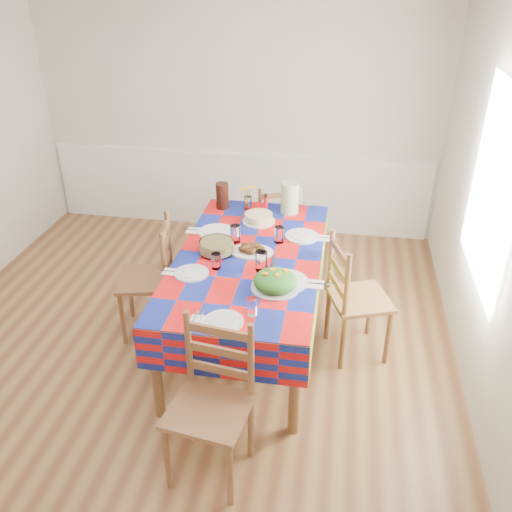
{
  "coord_description": "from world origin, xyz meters",
  "views": [
    {
      "loc": [
        1.21,
        -3.37,
        2.9
      ],
      "look_at": [
        0.61,
        0.18,
        0.89
      ],
      "focal_mm": 38.0,
      "sensor_mm": 36.0,
      "label": 1
    }
  ],
  "objects": [
    {
      "name": "chair_near",
      "position": [
        0.54,
        -1.03,
        0.52
      ],
      "size": [
        0.53,
        0.51,
        1.06
      ],
      "rotation": [
        0.0,
        0.0,
        -0.15
      ],
      "color": "brown",
      "rests_on": "room"
    },
    {
      "name": "setting_right_near",
      "position": [
        0.8,
        0.01,
        0.86
      ],
      "size": [
        0.61,
        0.35,
        0.16
      ],
      "rotation": [
        0.0,
        0.0,
        -1.57
      ],
      "color": "white",
      "rests_on": "dining_table"
    },
    {
      "name": "cake",
      "position": [
        0.51,
        0.92,
        0.86
      ],
      "size": [
        0.29,
        0.29,
        0.08
      ],
      "color": "white",
      "rests_on": "dining_table"
    },
    {
      "name": "setting_right_far",
      "position": [
        0.86,
        0.65,
        0.85
      ],
      "size": [
        0.54,
        0.31,
        0.14
      ],
      "rotation": [
        0.0,
        0.0,
        -1.57
      ],
      "color": "white",
      "rests_on": "dining_table"
    },
    {
      "name": "salad_platter",
      "position": [
        0.8,
        -0.14,
        0.88
      ],
      "size": [
        0.35,
        0.35,
        0.15
      ],
      "color": "white",
      "rests_on": "dining_table"
    },
    {
      "name": "wainscot",
      "position": [
        0.0,
        2.48,
        0.49
      ],
      "size": [
        4.41,
        0.06,
        0.92
      ],
      "color": "white",
      "rests_on": "room"
    },
    {
      "name": "setting_left_far",
      "position": [
        0.25,
        0.6,
        0.86
      ],
      "size": [
        0.56,
        0.33,
        0.15
      ],
      "rotation": [
        0.0,
        0.0,
        1.57
      ],
      "color": "white",
      "rests_on": "dining_table"
    },
    {
      "name": "room",
      "position": [
        0.0,
        0.0,
        1.35
      ],
      "size": [
        4.58,
        5.08,
        2.78
      ],
      "color": "brown",
      "rests_on": "ground"
    },
    {
      "name": "tea_pitcher",
      "position": [
        0.13,
        1.17,
        0.94
      ],
      "size": [
        0.12,
        0.12,
        0.24
      ],
      "primitive_type": "cylinder",
      "color": "black",
      "rests_on": "dining_table"
    },
    {
      "name": "flower_vase",
      "position": [
        0.36,
        1.18,
        0.92
      ],
      "size": [
        0.15,
        0.12,
        0.24
      ],
      "color": "white",
      "rests_on": "dining_table"
    },
    {
      "name": "setting_left_near",
      "position": [
        0.21,
        -0.0,
        0.85
      ],
      "size": [
        0.47,
        0.28,
        0.12
      ],
      "rotation": [
        0.0,
        0.0,
        1.57
      ],
      "color": "white",
      "rests_on": "dining_table"
    },
    {
      "name": "window_right",
      "position": [
        2.23,
        0.3,
        1.5
      ],
      "size": [
        0.0,
        1.4,
        1.4
      ],
      "primitive_type": "plane",
      "rotation": [
        0.0,
        -1.57,
        0.0
      ],
      "color": "white",
      "rests_on": "room"
    },
    {
      "name": "name_card",
      "position": [
        0.53,
        -0.72,
        0.83
      ],
      "size": [
        0.09,
        0.03,
        0.02
      ],
      "primitive_type": "cube",
      "color": "white",
      "rests_on": "dining_table"
    },
    {
      "name": "serving_utensils",
      "position": [
        0.71,
        0.22,
        0.83
      ],
      "size": [
        0.15,
        0.34,
        0.01
      ],
      "color": "black",
      "rests_on": "dining_table"
    },
    {
      "name": "chair_far",
      "position": [
        0.55,
        1.64,
        0.45
      ],
      "size": [
        0.52,
        0.51,
        0.92
      ],
      "rotation": [
        0.0,
        0.0,
        3.51
      ],
      "color": "brown",
      "rests_on": "room"
    },
    {
      "name": "setting_near_head",
      "position": [
        0.58,
        -0.56,
        0.85
      ],
      "size": [
        0.42,
        0.28,
        0.13
      ],
      "color": "white",
      "rests_on": "dining_table"
    },
    {
      "name": "dining_table",
      "position": [
        0.53,
        0.3,
        0.73
      ],
      "size": [
        1.14,
        2.12,
        0.82
      ],
      "color": "brown",
      "rests_on": "room"
    },
    {
      "name": "green_pitcher",
      "position": [
        0.75,
        1.17,
        0.97
      ],
      "size": [
        0.17,
        0.17,
        0.28
      ],
      "primitive_type": "cylinder",
      "color": "#B1CD91",
      "rests_on": "dining_table"
    },
    {
      "name": "pasta_bowl",
      "position": [
        0.27,
        0.32,
        0.87
      ],
      "size": [
        0.28,
        0.28,
        0.1
      ],
      "color": "white",
      "rests_on": "dining_table"
    },
    {
      "name": "hot_sauce",
      "position": [
        0.53,
        1.18,
        0.9
      ],
      "size": [
        0.04,
        0.04,
        0.16
      ],
      "primitive_type": "cylinder",
      "color": "red",
      "rests_on": "dining_table"
    },
    {
      "name": "meat_platter",
      "position": [
        0.54,
        0.35,
        0.85
      ],
      "size": [
        0.35,
        0.25,
        0.07
      ],
      "color": "white",
      "rests_on": "dining_table"
    },
    {
      "name": "chair_left",
      "position": [
        -0.31,
        0.31,
        0.52
      ],
      "size": [
        0.53,
        0.55,
        1.05
      ],
      "rotation": [
        0.0,
        0.0,
        -1.36
      ],
      "color": "brown",
      "rests_on": "room"
    },
    {
      "name": "chair_right",
      "position": [
        1.38,
        0.29,
        0.51
      ],
      "size": [
        0.57,
        0.58,
        1.04
      ],
      "rotation": [
        0.0,
        0.0,
        1.92
      ],
      "color": "brown",
      "rests_on": "room"
    }
  ]
}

